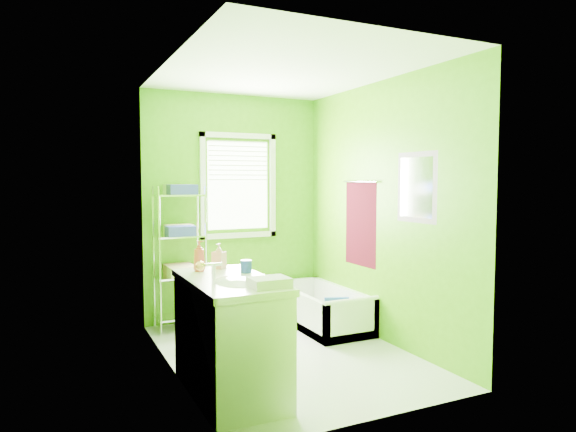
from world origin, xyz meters
name	(u,v)px	position (x,y,z in m)	size (l,w,h in m)	color
ground	(287,354)	(0.00, 0.00, 0.00)	(2.90, 2.90, 0.00)	silver
room_envelope	(287,188)	(0.00, 0.00, 1.55)	(2.14, 2.94, 2.62)	#469207
window	(239,180)	(0.05, 1.42, 1.61)	(0.92, 0.05, 1.22)	white
door	(208,274)	(-1.04, -1.00, 1.00)	(0.09, 0.80, 2.00)	white
right_wall_decor	(381,210)	(1.04, -0.02, 1.32)	(0.04, 1.48, 1.17)	#470814
bathtub	(322,314)	(0.73, 0.65, 0.14)	(0.63, 1.36, 0.44)	white
toilet	(217,297)	(-0.33, 1.06, 0.35)	(0.39, 0.68, 0.70)	white
vanity	(230,333)	(-0.76, -0.62, 0.47)	(0.60, 1.17, 1.13)	white
wire_shelf_unit	(181,242)	(-0.68, 1.21, 0.96)	(0.54, 0.43, 1.57)	silver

